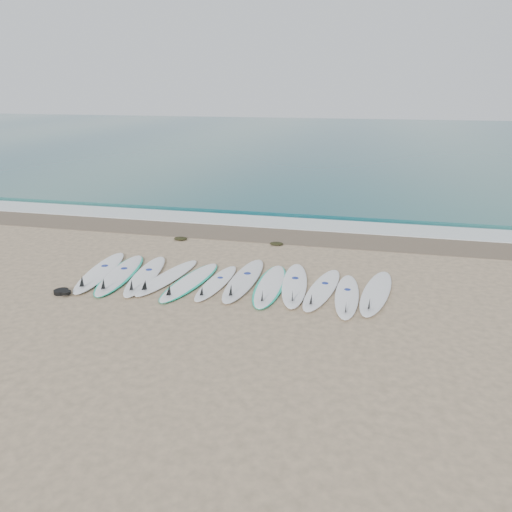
% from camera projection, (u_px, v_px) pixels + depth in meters
% --- Properties ---
extents(ground, '(120.00, 120.00, 0.00)m').
position_uv_depth(ground, '(231.00, 283.00, 11.64)').
color(ground, tan).
extents(ocean, '(120.00, 55.00, 0.03)m').
position_uv_depth(ocean, '(337.00, 140.00, 41.56)').
color(ocean, '#205B5E').
rests_on(ocean, ground).
extents(wet_sand_band, '(120.00, 1.80, 0.01)m').
position_uv_depth(wet_sand_band, '(267.00, 234.00, 15.41)').
color(wet_sand_band, brown).
rests_on(wet_sand_band, ground).
extents(foam_band, '(120.00, 1.40, 0.04)m').
position_uv_depth(foam_band, '(275.00, 222.00, 16.69)').
color(foam_band, silver).
rests_on(foam_band, ground).
extents(wave_crest, '(120.00, 1.00, 0.10)m').
position_uv_depth(wave_crest, '(283.00, 211.00, 18.07)').
color(wave_crest, '#205B5E').
rests_on(wave_crest, ground).
extents(surfboard_0, '(1.00, 2.94, 0.37)m').
position_uv_depth(surfboard_0, '(99.00, 272.00, 12.15)').
color(surfboard_0, white).
rests_on(surfboard_0, ground).
extents(surfboard_1, '(1.03, 2.88, 0.36)m').
position_uv_depth(surfboard_1, '(120.00, 275.00, 12.03)').
color(surfboard_1, white).
rests_on(surfboard_1, ground).
extents(surfboard_2, '(0.92, 2.79, 0.35)m').
position_uv_depth(surfboard_2, '(145.00, 276.00, 11.93)').
color(surfboard_2, white).
rests_on(surfboard_2, ground).
extents(surfboard_3, '(0.97, 2.63, 0.33)m').
position_uv_depth(surfboard_3, '(166.00, 278.00, 11.83)').
color(surfboard_3, white).
rests_on(surfboard_3, ground).
extents(surfboard_4, '(0.99, 2.69, 0.33)m').
position_uv_depth(surfboard_4, '(190.00, 282.00, 11.60)').
color(surfboard_4, white).
rests_on(surfboard_4, ground).
extents(surfboard_5, '(0.66, 2.35, 0.30)m').
position_uv_depth(surfboard_5, '(216.00, 283.00, 11.52)').
color(surfboard_5, white).
rests_on(surfboard_5, ground).
extents(surfboard_6, '(0.67, 2.90, 0.37)m').
position_uv_depth(surfboard_6, '(243.00, 280.00, 11.66)').
color(surfboard_6, silver).
rests_on(surfboard_6, ground).
extents(surfboard_7, '(0.72, 2.69, 0.34)m').
position_uv_depth(surfboard_7, '(270.00, 286.00, 11.38)').
color(surfboard_7, white).
rests_on(surfboard_7, ground).
extents(surfboard_8, '(0.86, 2.79, 0.35)m').
position_uv_depth(surfboard_8, '(294.00, 285.00, 11.39)').
color(surfboard_8, white).
rests_on(surfboard_8, ground).
extents(surfboard_9, '(0.91, 2.67, 0.33)m').
position_uv_depth(surfboard_9, '(321.00, 290.00, 11.14)').
color(surfboard_9, white).
rests_on(surfboard_9, ground).
extents(surfboard_10, '(0.58, 2.50, 0.32)m').
position_uv_depth(surfboard_10, '(347.00, 296.00, 10.80)').
color(surfboard_10, white).
rests_on(surfboard_10, ground).
extents(surfboard_11, '(0.96, 2.79, 0.35)m').
position_uv_depth(surfboard_11, '(376.00, 293.00, 10.96)').
color(surfboard_11, white).
rests_on(surfboard_11, ground).
extents(seaweed_near, '(0.41, 0.32, 0.08)m').
position_uv_depth(seaweed_near, '(181.00, 238.00, 14.89)').
color(seaweed_near, black).
rests_on(seaweed_near, ground).
extents(seaweed_far, '(0.39, 0.30, 0.08)m').
position_uv_depth(seaweed_far, '(276.00, 244.00, 14.42)').
color(seaweed_far, black).
rests_on(seaweed_far, ground).
extents(leash_coil, '(0.46, 0.36, 0.11)m').
position_uv_depth(leash_coil, '(62.00, 292.00, 11.04)').
color(leash_coil, black).
rests_on(leash_coil, ground).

